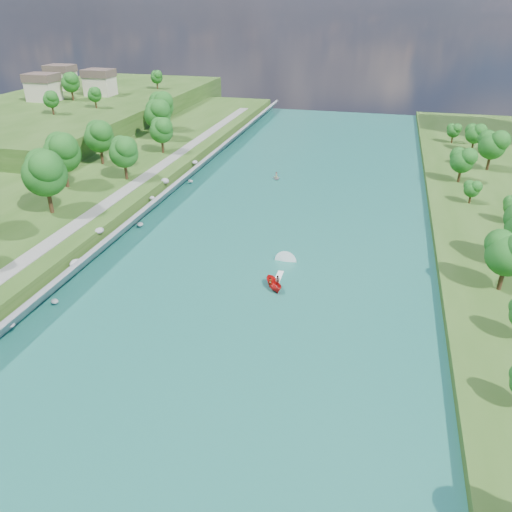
# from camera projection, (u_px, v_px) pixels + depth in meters

# --- Properties ---
(ground) EXTENTS (260.00, 260.00, 0.00)m
(ground) POSITION_uv_depth(u_px,v_px,m) (236.00, 308.00, 68.88)
(ground) COLOR #2D5119
(ground) RESTS_ON ground
(river_water) EXTENTS (55.00, 240.00, 0.10)m
(river_water) POSITION_uv_depth(u_px,v_px,m) (269.00, 246.00, 86.07)
(river_water) COLOR #175853
(river_water) RESTS_ON ground
(berm_west) EXTENTS (45.00, 240.00, 3.50)m
(berm_west) POSITION_uv_depth(u_px,v_px,m) (18.00, 210.00, 96.41)
(berm_west) COLOR #2D5119
(berm_west) RESTS_ON ground
(ridge_west) EXTENTS (60.00, 120.00, 9.00)m
(ridge_west) POSITION_uv_depth(u_px,v_px,m) (80.00, 112.00, 166.95)
(ridge_west) COLOR #2D5119
(ridge_west) RESTS_ON ground
(riprap_bank) EXTENTS (4.71, 236.00, 4.19)m
(riprap_bank) POSITION_uv_depth(u_px,v_px,m) (130.00, 223.00, 90.54)
(riprap_bank) COLOR slate
(riprap_bank) RESTS_ON ground
(riverside_path) EXTENTS (3.00, 200.00, 0.10)m
(riverside_path) POSITION_uv_depth(u_px,v_px,m) (97.00, 210.00, 91.70)
(riverside_path) COLOR gray
(riverside_path) RESTS_ON berm_west
(ridge_houses) EXTENTS (29.50, 29.50, 8.40)m
(ridge_houses) POSITION_uv_depth(u_px,v_px,m) (68.00, 82.00, 168.59)
(ridge_houses) COLOR beige
(ridge_houses) RESTS_ON ridge_west
(trees_west) EXTENTS (18.14, 152.62, 13.80)m
(trees_west) POSITION_uv_depth(u_px,v_px,m) (0.00, 194.00, 81.16)
(trees_west) COLOR #155117
(trees_west) RESTS_ON berm_west
(trees_east) EXTENTS (14.61, 139.97, 11.89)m
(trees_east) POSITION_uv_depth(u_px,v_px,m) (503.00, 218.00, 80.99)
(trees_east) COLOR #155117
(trees_east) RESTS_ON berm_east
(trees_ridge) EXTENTS (22.19, 54.21, 10.23)m
(trees_ridge) POSITION_uv_depth(u_px,v_px,m) (91.00, 86.00, 160.58)
(trees_ridge) COLOR #155117
(trees_ridge) RESTS_ON ridge_west
(motorboat) EXTENTS (3.60, 18.89, 1.95)m
(motorboat) POSITION_uv_depth(u_px,v_px,m) (276.00, 279.00, 74.53)
(motorboat) COLOR red
(motorboat) RESTS_ON river_water
(raft) EXTENTS (2.75, 3.25, 1.67)m
(raft) POSITION_uv_depth(u_px,v_px,m) (276.00, 177.00, 118.21)
(raft) COLOR gray
(raft) RESTS_ON river_water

